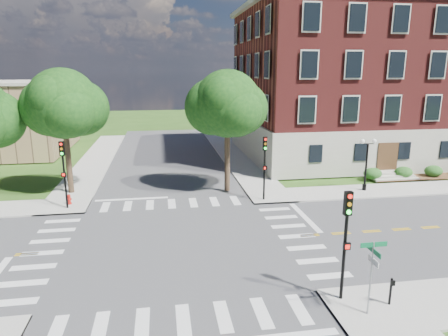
{
  "coord_description": "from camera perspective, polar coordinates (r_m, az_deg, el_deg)",
  "views": [
    {
      "loc": [
        -0.6,
        -21.2,
        9.65
      ],
      "look_at": [
        3.55,
        4.78,
        3.2
      ],
      "focal_mm": 32.0,
      "sensor_mm": 36.0,
      "label": 1
    }
  ],
  "objects": [
    {
      "name": "ground",
      "position": [
        23.31,
        -6.9,
        -10.8
      ],
      "size": [
        160.0,
        160.0,
        0.0
      ],
      "primitive_type": "plane",
      "color": "#294D15",
      "rests_on": "ground"
    },
    {
      "name": "road_ew",
      "position": [
        23.3,
        -6.9,
        -10.79
      ],
      "size": [
        90.0,
        12.0,
        0.01
      ],
      "primitive_type": "cube",
      "color": "#3D3D3F",
      "rests_on": "ground"
    },
    {
      "name": "road_ns",
      "position": [
        23.3,
        -6.9,
        -10.78
      ],
      "size": [
        12.0,
        90.0,
        0.01
      ],
      "primitive_type": "cube",
      "color": "#3D3D3F",
      "rests_on": "ground"
    },
    {
      "name": "sidewalk_ne",
      "position": [
        41.05,
        14.11,
        -0.16
      ],
      "size": [
        34.0,
        34.0,
        0.12
      ],
      "color": "#9E9B93",
      "rests_on": "ground"
    },
    {
      "name": "crosswalk_east",
      "position": [
        24.57,
        10.37,
        -9.6
      ],
      "size": [
        2.2,
        10.2,
        0.02
      ],
      "primitive_type": null,
      "color": "silver",
      "rests_on": "ground"
    },
    {
      "name": "stop_bar_east",
      "position": [
        27.7,
        11.47,
        -6.91
      ],
      "size": [
        0.4,
        5.5,
        0.0
      ],
      "primitive_type": "cube",
      "color": "silver",
      "rests_on": "ground"
    },
    {
      "name": "main_building",
      "position": [
        49.73,
        21.02,
        11.37
      ],
      "size": [
        30.6,
        22.4,
        16.5
      ],
      "color": "#A5A091",
      "rests_on": "ground"
    },
    {
      "name": "tree_c",
      "position": [
        33.15,
        -22.0,
        8.48
      ],
      "size": [
        5.39,
        5.39,
        9.76
      ],
      "color": "#302318",
      "rests_on": "ground"
    },
    {
      "name": "tree_d",
      "position": [
        31.37,
        0.48,
        9.13
      ],
      "size": [
        5.27,
        5.27,
        9.65
      ],
      "color": "#302318",
      "rests_on": "ground"
    },
    {
      "name": "traffic_signal_se",
      "position": [
        17.37,
        17.03,
        -8.72
      ],
      "size": [
        0.32,
        0.35,
        4.8
      ],
      "color": "black",
      "rests_on": "ground"
    },
    {
      "name": "traffic_signal_ne",
      "position": [
        29.73,
        5.83,
        1.14
      ],
      "size": [
        0.38,
        0.45,
        4.8
      ],
      "color": "black",
      "rests_on": "ground"
    },
    {
      "name": "traffic_signal_nw",
      "position": [
        29.88,
        -21.96,
        0.26
      ],
      "size": [
        0.35,
        0.4,
        4.8
      ],
      "color": "black",
      "rests_on": "ground"
    },
    {
      "name": "twin_lamp_west",
      "position": [
        34.1,
        19.69,
        0.89
      ],
      "size": [
        1.36,
        0.36,
        4.23
      ],
      "color": "black",
      "rests_on": "ground"
    },
    {
      "name": "street_sign_pole",
      "position": [
        17.03,
        20.41,
        -12.71
      ],
      "size": [
        1.1,
        1.1,
        3.1
      ],
      "color": "gray",
      "rests_on": "ground"
    },
    {
      "name": "push_button_post",
      "position": [
        18.63,
        22.75,
        -15.78
      ],
      "size": [
        0.14,
        0.21,
        1.2
      ],
      "color": "black",
      "rests_on": "ground"
    },
    {
      "name": "fire_hydrant",
      "position": [
        31.37,
        -21.24,
        -4.23
      ],
      "size": [
        0.35,
        0.35,
        0.75
      ],
      "color": "#B6150E",
      "rests_on": "ground"
    }
  ]
}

